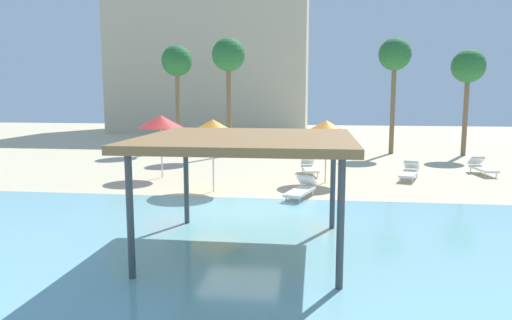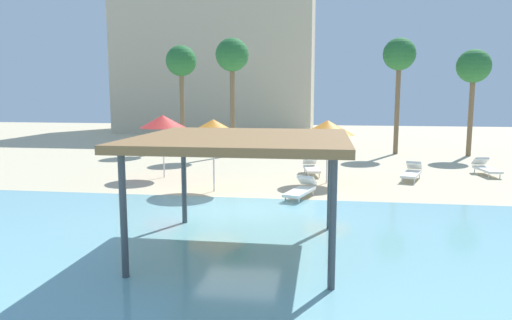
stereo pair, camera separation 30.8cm
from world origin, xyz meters
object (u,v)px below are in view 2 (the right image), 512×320
object	(u,v)px
lounge_chair_1	(301,189)
palm_tree_1	(399,57)
beach_umbrella_orange_4	(213,128)
lounge_chair_2	(412,172)
beach_umbrella_orange_2	(328,128)
palm_tree_0	(474,69)
palm_tree_3	(181,64)
shade_pavilion	(243,143)
lounge_chair_4	(485,168)
lounge_chair_0	(311,167)
beach_umbrella_red_0	(163,121)
palm_tree_2	(232,58)

from	to	relation	value
lounge_chair_1	palm_tree_1	distance (m)	14.90
beach_umbrella_orange_4	lounge_chair_2	world-z (taller)	beach_umbrella_orange_4
beach_umbrella_orange_2	palm_tree_0	size ratio (longest dim) A/B	0.42
lounge_chair_1	palm_tree_3	xyz separation A→B (m)	(-8.14, 12.71, 5.12)
shade_pavilion	palm_tree_0	distance (m)	21.11
lounge_chair_2	lounge_chair_4	xyz separation A→B (m)	(3.48, 1.74, 0.00)
lounge_chair_4	palm_tree_3	distance (m)	18.17
lounge_chair_0	lounge_chair_1	bearing A→B (deg)	-10.95
lounge_chair_0	beach_umbrella_red_0	bearing A→B (deg)	-83.68
beach_umbrella_red_0	palm_tree_3	xyz separation A→B (m)	(-2.02, 9.42, 3.02)
beach_umbrella_orange_2	lounge_chair_2	xyz separation A→B (m)	(3.57, 1.24, -1.93)
lounge_chair_2	palm_tree_0	size ratio (longest dim) A/B	0.33
palm_tree_1	palm_tree_3	world-z (taller)	palm_tree_1
beach_umbrella_orange_4	palm_tree_1	xyz separation A→B (m)	(8.29, 12.23, 3.34)
lounge_chair_1	palm_tree_2	distance (m)	12.91
lounge_chair_0	lounge_chair_1	distance (m)	4.98
palm_tree_0	palm_tree_2	bearing A→B (deg)	-172.70
lounge_chair_1	palm_tree_0	world-z (taller)	palm_tree_0
beach_umbrella_orange_4	beach_umbrella_orange_2	bearing A→B (deg)	28.40
lounge_chair_1	lounge_chair_2	bearing A→B (deg)	150.60
beach_umbrella_red_0	lounge_chair_0	xyz separation A→B (m)	(6.32, 1.68, -2.10)
palm_tree_0	palm_tree_2	world-z (taller)	palm_tree_2
beach_umbrella_orange_4	palm_tree_1	bearing A→B (deg)	55.87
shade_pavilion	beach_umbrella_orange_2	xyz separation A→B (m)	(1.95, 8.70, -0.27)
lounge_chair_0	lounge_chair_2	xyz separation A→B (m)	(4.24, -0.76, 0.00)
shade_pavilion	palm_tree_2	bearing A→B (deg)	101.83
lounge_chair_4	shade_pavilion	bearing A→B (deg)	-43.95
beach_umbrella_orange_2	palm_tree_1	size ratio (longest dim) A/B	0.37
lounge_chair_0	shade_pavilion	bearing A→B (deg)	-15.39
beach_umbrella_orange_4	lounge_chair_4	world-z (taller)	beach_umbrella_orange_4
palm_tree_1	palm_tree_2	world-z (taller)	palm_tree_1
lounge_chair_0	lounge_chair_4	bearing A→B (deg)	88.65
beach_umbrella_red_0	palm_tree_0	xyz separation A→B (m)	(15.20, 9.31, 2.58)
palm_tree_0	shade_pavilion	bearing A→B (deg)	-118.98
lounge_chair_0	palm_tree_3	size ratio (longest dim) A/B	0.30
shade_pavilion	lounge_chair_4	size ratio (longest dim) A/B	2.41
palm_tree_2	lounge_chair_2	bearing A→B (deg)	-36.49
palm_tree_0	beach_umbrella_red_0	bearing A→B (deg)	-148.50
shade_pavilion	lounge_chair_1	xyz separation A→B (m)	(1.07, 5.73, -2.20)
lounge_chair_1	palm_tree_3	bearing A→B (deg)	-130.25
shade_pavilion	lounge_chair_1	world-z (taller)	shade_pavilion
lounge_chair_1	lounge_chair_2	size ratio (longest dim) A/B	1.00
lounge_chair_0	lounge_chair_2	bearing A→B (deg)	71.23
shade_pavilion	lounge_chair_1	bearing A→B (deg)	79.39
beach_umbrella_orange_2	palm_tree_1	xyz separation A→B (m)	(4.13, 9.98, 3.45)
lounge_chair_2	palm_tree_1	xyz separation A→B (m)	(0.56, 8.74, 5.38)
palm_tree_3	palm_tree_0	bearing A→B (deg)	-0.34
palm_tree_1	lounge_chair_2	bearing A→B (deg)	-93.70
palm_tree_0	palm_tree_1	xyz separation A→B (m)	(-4.07, 0.35, 0.70)
lounge_chair_0	lounge_chair_4	world-z (taller)	same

